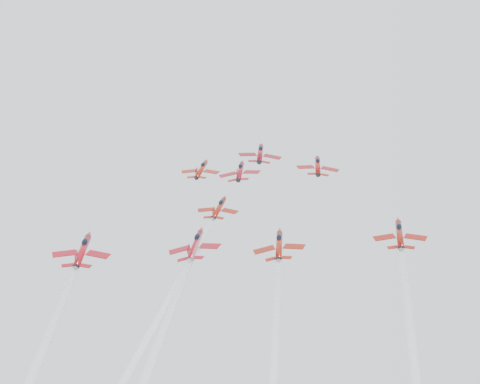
{
  "coord_description": "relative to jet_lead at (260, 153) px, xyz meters",
  "views": [
    {
      "loc": [
        11.62,
        -135.7,
        143.11
      ],
      "look_at": [
        0.0,
        2.0,
        170.78
      ],
      "focal_mm": 50.0,
      "sensor_mm": 36.0,
      "label": 1
    }
  ],
  "objects": [
    {
      "name": "jet_row2_left",
      "position": [
        -13.32,
        -7.99,
        -5.64
      ],
      "size": [
        9.12,
        11.35,
        8.28
      ],
      "rotation": [
        0.61,
        0.06,
        -0.08
      ],
      "color": "maroon"
    },
    {
      "name": "jet_lead",
      "position": [
        0.0,
        0.0,
        0.0
      ],
      "size": [
        10.62,
        13.21,
        9.64
      ],
      "rotation": [
        0.61,
        0.1,
        0.07
      ],
      "color": "maroon"
    },
    {
      "name": "jet_center",
      "position": [
        -7.12,
        -59.14,
        -41.71
      ],
      "size": [
        8.5,
        76.3,
        54.15
      ],
      "rotation": [
        0.61,
        0.09,
        -0.11
      ],
      "color": "maroon"
    },
    {
      "name": "jet_row2_right",
      "position": [
        13.64,
        -7.34,
        -5.17
      ],
      "size": [
        9.85,
        12.26,
        8.94
      ],
      "rotation": [
        0.61,
        0.1,
        0.04
      ],
      "color": "#9C110E"
    },
    {
      "name": "jet_row2_center",
      "position": [
        -4.14,
        -9.25,
        -6.52
      ],
      "size": [
        9.64,
        12.0,
        8.75
      ],
      "rotation": [
        0.61,
        -0.08,
        -0.07
      ],
      "color": "maroon"
    }
  ]
}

